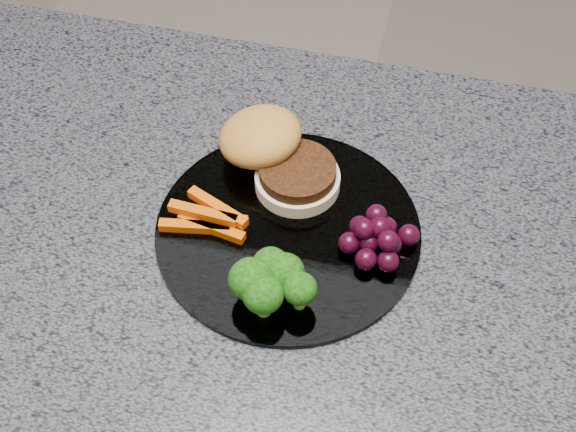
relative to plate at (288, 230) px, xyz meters
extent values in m
cube|color=#50515B|center=(-0.06, -0.03, -0.02)|extent=(1.20, 0.60, 0.04)
cylinder|color=white|center=(0.00, 0.00, 0.00)|extent=(0.26, 0.26, 0.01)
cylinder|color=#FAE1B0|center=(0.00, 0.06, 0.01)|extent=(0.11, 0.11, 0.02)
cylinder|color=#3F1F0C|center=(0.00, 0.06, 0.03)|extent=(0.10, 0.10, 0.01)
ellipsoid|color=#AE7C2B|center=(-0.05, 0.09, 0.03)|extent=(0.11, 0.11, 0.05)
cube|color=#CE4E03|center=(-0.07, -0.01, 0.01)|extent=(0.07, 0.01, 0.01)
cube|color=#CE4E03|center=(-0.07, -0.02, 0.01)|extent=(0.07, 0.02, 0.01)
cube|color=#CE4E03|center=(-0.09, -0.02, 0.01)|extent=(0.07, 0.02, 0.01)
cube|color=#CE4E03|center=(-0.07, 0.00, 0.02)|extent=(0.07, 0.04, 0.01)
cube|color=#CE4E03|center=(-0.08, -0.01, 0.02)|extent=(0.07, 0.01, 0.01)
cylinder|color=olive|center=(-0.01, -0.08, 0.01)|extent=(0.01, 0.01, 0.02)
ellipsoid|color=#0E3907|center=(-0.01, -0.08, 0.03)|extent=(0.04, 0.04, 0.04)
cylinder|color=olive|center=(0.01, -0.07, 0.01)|extent=(0.01, 0.01, 0.02)
ellipsoid|color=#0E3907|center=(0.01, -0.07, 0.03)|extent=(0.04, 0.04, 0.03)
cylinder|color=olive|center=(0.00, -0.10, 0.01)|extent=(0.01, 0.01, 0.02)
ellipsoid|color=#0E3907|center=(0.00, -0.10, 0.03)|extent=(0.04, 0.04, 0.03)
cylinder|color=olive|center=(0.03, -0.08, 0.01)|extent=(0.01, 0.01, 0.02)
ellipsoid|color=#0E3907|center=(0.03, -0.08, 0.03)|extent=(0.03, 0.03, 0.03)
cylinder|color=olive|center=(0.00, -0.06, 0.01)|extent=(0.01, 0.01, 0.02)
ellipsoid|color=#0E3907|center=(0.00, -0.06, 0.03)|extent=(0.03, 0.03, 0.03)
sphere|color=black|center=(0.08, -0.01, 0.01)|extent=(0.02, 0.02, 0.02)
sphere|color=black|center=(0.10, 0.00, 0.01)|extent=(0.02, 0.02, 0.02)
sphere|color=black|center=(0.09, 0.02, 0.01)|extent=(0.02, 0.02, 0.02)
sphere|color=black|center=(0.07, 0.01, 0.01)|extent=(0.02, 0.02, 0.02)
sphere|color=black|center=(0.06, -0.01, 0.01)|extent=(0.02, 0.02, 0.02)
sphere|color=black|center=(0.08, -0.03, 0.01)|extent=(0.02, 0.02, 0.02)
sphere|color=black|center=(0.10, -0.02, 0.01)|extent=(0.02, 0.02, 0.02)
sphere|color=black|center=(0.12, 0.01, 0.01)|extent=(0.02, 0.02, 0.02)
sphere|color=black|center=(0.09, 0.00, 0.03)|extent=(0.02, 0.02, 0.02)
sphere|color=black|center=(0.07, 0.00, 0.03)|extent=(0.02, 0.02, 0.02)
sphere|color=black|center=(0.10, -0.01, 0.03)|extent=(0.02, 0.02, 0.02)
sphere|color=black|center=(0.08, 0.02, 0.03)|extent=(0.02, 0.02, 0.02)
camera|label=1|loc=(0.11, -0.46, 0.63)|focal=50.00mm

